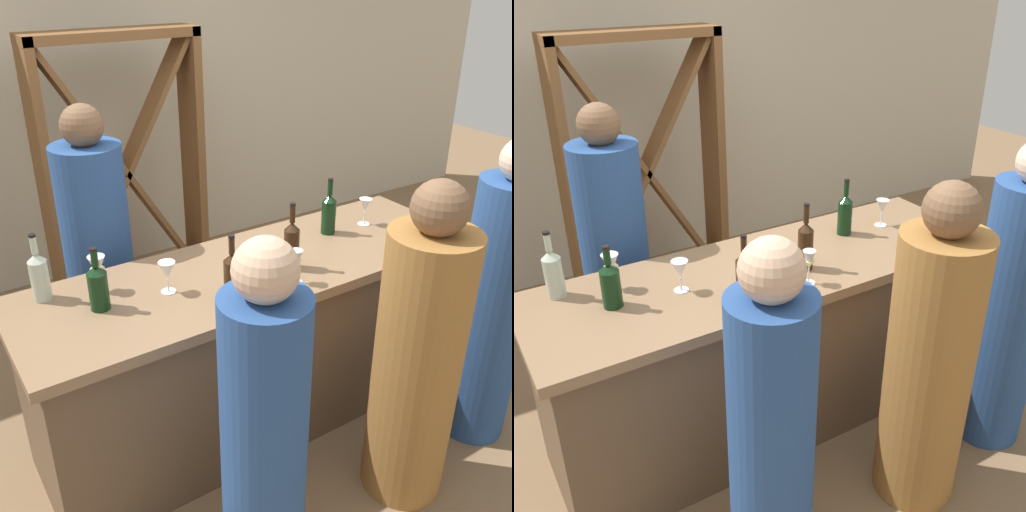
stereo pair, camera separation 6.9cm
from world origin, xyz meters
The scene contains 19 objects.
ground_plane centered at (0.00, 0.00, 0.00)m, with size 12.00×12.00×0.00m, color #846647.
back_wall centered at (0.00, 2.20, 1.40)m, with size 8.00×0.10×2.80m, color beige.
bar_counter centered at (0.00, 0.00, 0.46)m, with size 2.29×0.72×0.92m.
wine_rack centered at (0.00, 1.65, 0.92)m, with size 1.12×0.28×1.84m.
wine_bottle_leftmost_clear_pale centered at (-0.93, 0.24, 1.03)m, with size 0.08×0.08×0.30m.
wine_bottle_second_left_dark_green centered at (-0.75, 0.03, 1.02)m, with size 0.08×0.08×0.28m.
wine_bottle_center_amber_brown centered at (-0.25, -0.19, 1.03)m, with size 0.07×0.07×0.29m.
wine_bottle_second_right_amber_brown centered at (0.12, -0.11, 1.04)m, with size 0.07×0.07×0.33m.
wine_bottle_rightmost_dark_green centered at (0.52, 0.11, 1.03)m, with size 0.08×0.08×0.30m.
wine_bottle_far_right_clear_pale centered at (0.85, -0.28, 1.04)m, with size 0.08×0.08×0.32m.
wine_glass_near_left centered at (0.06, -0.24, 1.03)m, with size 0.06×0.06×0.16m.
wine_glass_near_center centered at (-0.46, 0.00, 1.02)m, with size 0.08×0.08×0.15m.
wine_glass_near_right centered at (0.76, 0.09, 1.02)m, with size 0.07×0.07×0.15m.
wine_glass_far_left centered at (-0.70, 0.18, 1.03)m, with size 0.08×0.08×0.17m.
water_pitcher centered at (-0.13, -0.26, 1.02)m, with size 0.10×0.10×0.21m.
person_left_guest centered at (-0.44, -0.73, 0.68)m, with size 0.37×0.37×1.46m.
person_center_guest centered at (0.91, -0.68, 0.72)m, with size 0.40×0.40×1.56m.
person_right_guest centered at (0.33, -0.75, 0.69)m, with size 0.45×0.45×1.50m.
person_server_behind centered at (-0.54, 0.66, 0.75)m, with size 0.40×0.40×1.63m.
Camera 2 is at (-1.30, -2.11, 2.21)m, focal length 41.38 mm.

